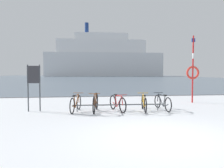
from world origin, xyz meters
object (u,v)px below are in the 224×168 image
at_px(bicycle_4, 162,102).
at_px(bicycle_1, 95,103).
at_px(rescue_post, 193,71).
at_px(bicycle_0, 76,103).
at_px(bicycle_2, 118,103).
at_px(bicycle_3, 144,103).
at_px(ferry_ship, 103,59).
at_px(info_sign, 34,80).

bearing_deg(bicycle_4, bicycle_1, -178.43).
bearing_deg(rescue_post, bicycle_1, -158.03).
bearing_deg(rescue_post, bicycle_0, -161.75).
height_order(bicycle_2, rescue_post, rescue_post).
height_order(bicycle_2, bicycle_3, same).
bearing_deg(bicycle_3, rescue_post, 34.27).
height_order(bicycle_0, bicycle_3, bicycle_0).
bearing_deg(bicycle_2, bicycle_3, -5.67).
distance_m(bicycle_2, bicycle_3, 1.15).
height_order(bicycle_1, ferry_ship, ferry_ship).
bearing_deg(bicycle_4, bicycle_0, 179.29).
bearing_deg(bicycle_2, bicycle_4, 1.78).
height_order(info_sign, ferry_ship, ferry_ship).
xyz_separation_m(bicycle_0, bicycle_1, (0.84, -0.13, 0.02)).
relative_size(bicycle_2, rescue_post, 0.44).
relative_size(bicycle_1, bicycle_4, 1.04).
xyz_separation_m(bicycle_0, rescue_post, (6.35, 2.09, 1.41)).
relative_size(bicycle_2, bicycle_4, 0.94).
bearing_deg(bicycle_0, rescue_post, 18.25).
bearing_deg(bicycle_3, info_sign, 173.62).
xyz_separation_m(bicycle_3, rescue_post, (3.40, 2.32, 1.42)).
xyz_separation_m(info_sign, rescue_post, (8.14, 1.79, 0.39)).
bearing_deg(bicycle_2, bicycle_0, 176.45).
bearing_deg(bicycle_0, bicycle_1, -8.83).
distance_m(bicycle_0, rescue_post, 6.83).
height_order(bicycle_0, bicycle_2, bicycle_0).
height_order(bicycle_4, rescue_post, rescue_post).
xyz_separation_m(bicycle_3, ferry_ship, (5.49, 84.86, 7.13)).
bearing_deg(rescue_post, info_sign, -167.60).
height_order(bicycle_4, info_sign, info_sign).
xyz_separation_m(info_sign, ferry_ship, (10.23, 84.33, 6.10)).
bearing_deg(info_sign, bicycle_1, -9.39).
height_order(bicycle_0, rescue_post, rescue_post).
distance_m(bicycle_1, ferry_ship, 85.40).
height_order(bicycle_2, info_sign, info_sign).
height_order(bicycle_3, ferry_ship, ferry_ship).
bearing_deg(bicycle_4, ferry_ship, 86.90).
relative_size(info_sign, ferry_ship, 0.04).
bearing_deg(bicycle_0, info_sign, 170.35).
relative_size(bicycle_0, rescue_post, 0.46).
xyz_separation_m(bicycle_0, ferry_ship, (8.44, 84.63, 7.12)).
height_order(bicycle_2, bicycle_4, bicycle_2).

